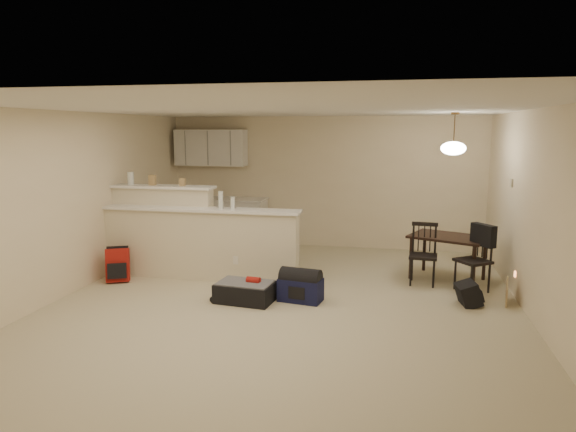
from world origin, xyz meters
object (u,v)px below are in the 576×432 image
(dining_chair_near, at_px, (423,254))
(dining_chair_far, at_px, (473,259))
(suitcase, at_px, (245,292))
(dining_table, at_px, (448,241))
(black_daypack, at_px, (468,294))
(navy_duffel, at_px, (301,290))
(pendant_lamp, at_px, (453,148))
(red_backpack, at_px, (118,265))

(dining_chair_near, relative_size, dining_chair_far, 0.97)
(dining_chair_near, height_order, suitcase, dining_chair_near)
(dining_chair_near, height_order, dining_chair_far, dining_chair_far)
(dining_table, relative_size, black_daypack, 3.82)
(suitcase, height_order, black_daypack, black_daypack)
(dining_chair_far, relative_size, navy_duffel, 1.65)
(pendant_lamp, bearing_deg, navy_duffel, -144.02)
(black_daypack, bearing_deg, navy_duffel, 87.57)
(red_backpack, bearing_deg, pendant_lamp, -11.11)
(pendant_lamp, relative_size, navy_duffel, 1.10)
(dining_chair_far, bearing_deg, black_daypack, -47.73)
(dining_chair_near, xyz_separation_m, red_backpack, (-4.46, -0.80, -0.20))
(dining_chair_near, xyz_separation_m, black_daypack, (0.54, -0.82, -0.30))
(black_daypack, bearing_deg, pendant_lamp, -1.94)
(dining_table, bearing_deg, red_backpack, -144.01)
(suitcase, xyz_separation_m, black_daypack, (2.87, 0.46, 0.02))
(dining_chair_far, bearing_deg, dining_table, 172.01)
(dining_chair_near, height_order, navy_duffel, dining_chair_near)
(dining_chair_far, height_order, suitcase, dining_chair_far)
(dining_chair_far, relative_size, suitcase, 1.25)
(red_backpack, bearing_deg, navy_duffel, -30.60)
(red_backpack, distance_m, black_daypack, 5.00)
(dining_table, height_order, suitcase, dining_table)
(dining_chair_near, distance_m, black_daypack, 1.03)
(dining_chair_far, height_order, red_backpack, dining_chair_far)
(dining_table, xyz_separation_m, pendant_lamp, (-0.00, -0.00, 1.40))
(pendant_lamp, xyz_separation_m, suitcase, (-2.71, -1.62, -1.86))
(pendant_lamp, bearing_deg, dining_chair_near, -138.57)
(dining_chair_near, bearing_deg, dining_table, 46.33)
(red_backpack, xyz_separation_m, black_daypack, (5.00, -0.03, -0.10))
(pendant_lamp, distance_m, navy_duffel, 3.07)
(red_backpack, height_order, navy_duffel, red_backpack)
(dining_chair_far, bearing_deg, red_backpack, -119.93)
(dining_chair_near, height_order, black_daypack, dining_chair_near)
(pendant_lamp, bearing_deg, dining_table, 26.57)
(dining_table, height_order, pendant_lamp, pendant_lamp)
(dining_table, relative_size, pendant_lamp, 2.05)
(dining_table, xyz_separation_m, red_backpack, (-4.83, -1.13, -0.34))
(dining_table, height_order, dining_chair_near, dining_chair_near)
(dining_table, distance_m, pendant_lamp, 1.40)
(dining_table, distance_m, dining_chair_near, 0.52)
(dining_table, relative_size, red_backpack, 2.56)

